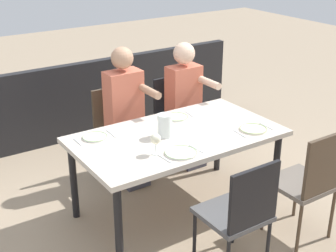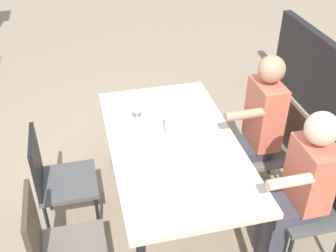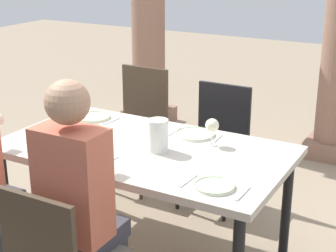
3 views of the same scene
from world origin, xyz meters
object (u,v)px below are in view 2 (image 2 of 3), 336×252
object	(u,v)px
chair_mid_south	(274,144)
plate_0	(153,203)
dining_table	(174,150)
chair_west_north	(57,247)
chair_west_south	(317,202)
plate_3	(191,97)
chair_mid_north	(56,177)
diner_woman_green	(299,187)
diner_man_white	(256,127)
water_pitcher	(173,125)
plate_1	(220,152)
wine_glass_2	(137,109)
plate_2	(128,134)

from	to	relation	value
chair_mid_south	plate_0	world-z (taller)	chair_mid_south
dining_table	chair_west_north	world-z (taller)	chair_west_north
chair_west_south	plate_3	size ratio (longest dim) A/B	4.26
chair_mid_north	chair_mid_south	bearing A→B (deg)	-90.00
chair_mid_south	diner_woman_green	bearing A→B (deg)	165.54
diner_man_white	water_pitcher	bearing A→B (deg)	87.48
dining_table	diner_man_white	bearing A→B (deg)	-83.58
chair_mid_north	plate_1	size ratio (longest dim) A/B	4.34
dining_table	diner_woman_green	size ratio (longest dim) A/B	1.35
plate_0	wine_glass_2	bearing A→B (deg)	-4.12
diner_woman_green	plate_0	xyz separation A→B (m)	(0.04, 1.01, 0.06)
chair_mid_south	chair_west_north	bearing A→B (deg)	111.19
diner_man_white	water_pitcher	distance (m)	0.70
chair_west_south	plate_3	xyz separation A→B (m)	(1.22, 0.59, 0.24)
plate_3	dining_table	bearing A→B (deg)	153.09
diner_woman_green	plate_3	xyz separation A→B (m)	(1.23, 0.41, 0.06)
plate_0	plate_3	size ratio (longest dim) A/B	1.13
diner_woman_green	dining_table	bearing A→B (deg)	49.20
dining_table	wine_glass_2	bearing A→B (deg)	32.28
chair_mid_north	diner_woman_green	bearing A→B (deg)	-113.42
chair_west_north	chair_mid_north	distance (m)	0.70
chair_west_north	wine_glass_2	bearing A→B (deg)	-35.52
plate_3	wine_glass_2	bearing A→B (deg)	116.19
chair_west_south	chair_mid_south	distance (m)	0.70
diner_man_white	chair_west_north	bearing A→B (deg)	113.43
chair_west_south	plate_0	bearing A→B (deg)	88.45
chair_west_north	wine_glass_2	distance (m)	1.23
plate_2	wine_glass_2	distance (m)	0.22
water_pitcher	plate_3	bearing A→B (deg)	-30.26
diner_man_white	wine_glass_2	xyz separation A→B (m)	(0.27, 0.92, 0.15)
chair_mid_south	plate_3	size ratio (longest dim) A/B	4.31
diner_woman_green	plate_3	bearing A→B (deg)	18.69
chair_west_north	chair_west_south	xyz separation A→B (m)	(0.00, -1.81, -0.04)
chair_mid_north	wine_glass_2	size ratio (longest dim) A/B	5.37
plate_2	plate_0	bearing A→B (deg)	-177.57
chair_west_south	diner_woman_green	bearing A→B (deg)	90.95
chair_mid_south	chair_mid_north	bearing A→B (deg)	90.00
wine_glass_2	water_pitcher	world-z (taller)	water_pitcher
chair_mid_south	water_pitcher	xyz separation A→B (m)	(0.03, 0.89, 0.32)
chair_west_north	plate_2	size ratio (longest dim) A/B	3.84
plate_3	water_pitcher	size ratio (longest dim) A/B	1.06
dining_table	plate_0	bearing A→B (deg)	154.07
chair_mid_south	chair_west_south	bearing A→B (deg)	179.80
diner_woman_green	plate_1	world-z (taller)	diner_woman_green
plate_2	water_pitcher	distance (m)	0.35
chair_west_south	plate_2	bearing A→B (deg)	56.59
chair_west_south	plate_2	xyz separation A→B (m)	(0.80, 1.22, 0.24)
dining_table	chair_mid_north	distance (m)	0.92
chair_west_south	wine_glass_2	xyz separation A→B (m)	(0.97, 1.12, 0.35)
chair_west_north	chair_mid_south	size ratio (longest dim) A/B	1.08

